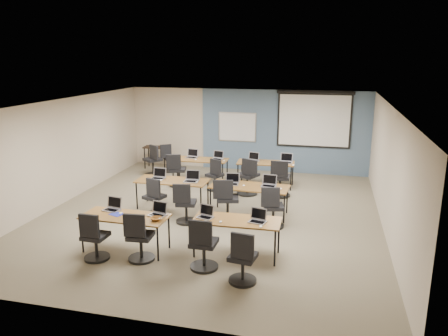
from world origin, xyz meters
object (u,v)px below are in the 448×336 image
(training_table_mid_left, at_px, (172,182))
(task_chair_3, at_px, (243,262))
(laptop_6, at_px, (232,182))
(laptop_8, at_px, (192,155))
(training_table_back_left, at_px, (200,161))
(task_chair_6, at_px, (227,203))
(training_table_front_right, at_px, (237,222))
(task_chair_2, at_px, (203,248))
(task_chair_9, at_px, (215,177))
(spare_chair_a, at_px, (170,160))
(laptop_7, at_px, (269,183))
(task_chair_11, at_px, (280,181))
(laptop_5, at_px, (192,179))
(task_chair_10, at_px, (248,180))
(whiteboard, at_px, (237,127))
(training_table_mid_right, at_px, (249,188))
(utility_table, at_px, (156,150))
(task_chair_8, at_px, (177,173))
(laptop_4, at_px, (159,176))
(task_chair_0, at_px, (94,240))
(spare_chair_b, at_px, (153,163))
(task_chair_1, at_px, (139,241))
(laptop_0, at_px, (113,207))
(task_chair_7, at_px, (272,211))
(task_chair_5, at_px, (185,207))
(laptop_2, at_px, (206,214))
(laptop_11, at_px, (286,160))
(projector_screen, at_px, (314,117))
(task_chair_4, at_px, (154,200))
(laptop_9, at_px, (218,157))
(training_table_back_right, at_px, (266,164))
(laptop_3, at_px, (258,219))
(laptop_1, at_px, (158,212))
(training_table_front_left, at_px, (125,218))

(training_table_mid_left, bearing_deg, task_chair_3, -53.92)
(laptop_6, height_order, laptop_8, laptop_8)
(training_table_back_left, relative_size, task_chair_6, 1.60)
(training_table_front_right, height_order, task_chair_2, task_chair_2)
(task_chair_9, distance_m, spare_chair_a, 2.58)
(laptop_7, height_order, task_chair_11, task_chair_11)
(laptop_5, xyz_separation_m, task_chair_9, (0.16, 1.66, -0.41))
(task_chair_6, xyz_separation_m, spare_chair_a, (-2.88, 3.89, -0.05))
(task_chair_10, bearing_deg, whiteboard, 131.90)
(task_chair_11, bearing_deg, training_table_front_right, -97.68)
(training_table_mid_right, height_order, utility_table, utility_table)
(whiteboard, height_order, task_chair_8, whiteboard)
(laptop_4, bearing_deg, task_chair_0, -88.20)
(task_chair_6, distance_m, task_chair_9, 2.42)
(training_table_back_left, relative_size, spare_chair_b, 1.62)
(task_chair_1, height_order, laptop_4, laptop_4)
(training_table_front_right, distance_m, training_table_back_left, 5.11)
(whiteboard, relative_size, training_table_front_right, 0.76)
(task_chair_9, bearing_deg, laptop_4, -99.32)
(task_chair_0, xyz_separation_m, laptop_6, (1.94, 3.15, 0.40))
(training_table_mid_right, relative_size, laptop_0, 5.71)
(task_chair_7, bearing_deg, task_chair_11, 79.27)
(training_table_mid_right, xyz_separation_m, laptop_5, (-1.47, 0.06, 0.11))
(training_table_mid_right, distance_m, task_chair_5, 1.63)
(task_chair_10, bearing_deg, task_chair_2, -65.89)
(whiteboard, distance_m, task_chair_1, 7.22)
(laptop_2, height_order, laptop_5, laptop_5)
(laptop_0, relative_size, laptop_7, 0.95)
(laptop_2, xyz_separation_m, laptop_11, (1.05, 4.83, 0.01))
(laptop_11, distance_m, spare_chair_b, 4.28)
(task_chair_7, bearing_deg, task_chair_0, -154.96)
(projector_screen, xyz_separation_m, training_table_mid_left, (-3.27, -4.17, -1.20))
(training_table_mid_right, xyz_separation_m, laptop_11, (0.61, 2.58, 0.11))
(task_chair_4, distance_m, laptop_9, 3.26)
(training_table_front_right, distance_m, task_chair_11, 3.85)
(laptop_0, height_order, utility_table, laptop_0)
(training_table_front_right, bearing_deg, laptop_7, 81.51)
(training_table_mid_left, height_order, training_table_back_right, same)
(laptop_4, xyz_separation_m, task_chair_10, (2.05, 1.43, -0.36))
(laptop_3, xyz_separation_m, laptop_6, (-1.03, 2.30, 0.00))
(laptop_7, bearing_deg, spare_chair_b, 150.60)
(projector_screen, height_order, spare_chair_a, projector_screen)
(laptop_1, distance_m, laptop_6, 2.59)
(laptop_9, bearing_deg, laptop_6, -57.45)
(laptop_3, height_order, task_chair_7, task_chair_7)
(spare_chair_a, xyz_separation_m, spare_chair_b, (-0.34, -0.59, 0.04))
(task_chair_2, relative_size, laptop_9, 3.07)
(training_table_front_left, relative_size, task_chair_5, 1.74)
(task_chair_8, height_order, utility_table, task_chair_8)
(laptop_5, xyz_separation_m, task_chair_8, (-1.04, 1.77, -0.38))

